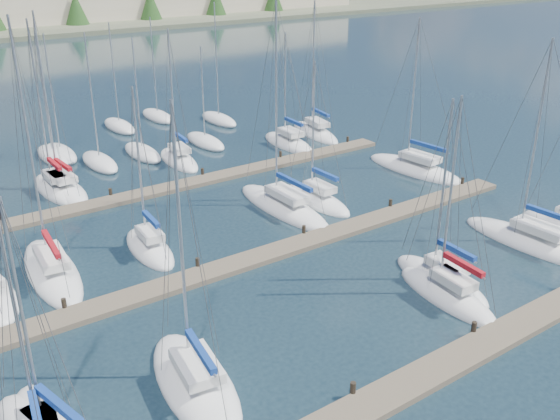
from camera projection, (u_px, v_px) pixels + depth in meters
ground at (50, 113)px, 71.95m from camera, size 400.00×400.00×0.00m
dock_near at (432, 372)px, 28.40m from camera, size 44.00×1.93×1.10m
dock_mid at (261, 256)px, 38.90m from camera, size 44.00×1.93×1.10m
dock_far at (164, 189)px, 49.40m from camera, size 44.00×1.93×1.10m
sailboat_k at (283, 207)px, 46.11m from camera, size 2.92×10.54×15.62m
sailboat_n at (55, 188)px, 49.48m from camera, size 2.33×7.66×13.89m
sailboat_p at (179, 160)px, 56.00m from camera, size 3.15×7.35×12.32m
sailboat_q at (288, 143)px, 60.72m from camera, size 3.34×7.92×11.36m
sailboat_d at (447, 295)px, 34.55m from camera, size 2.92×7.36×12.00m
sailboat_c at (195, 382)px, 27.73m from camera, size 4.19×8.47×13.52m
sailboat_o at (62, 189)px, 49.30m from camera, size 3.27×7.89×14.48m
sailboat_r at (315, 132)px, 64.04m from camera, size 3.98×8.83×13.93m
sailboat_e at (441, 280)px, 36.07m from camera, size 2.73×7.15×11.45m
sailboat_m at (415, 169)px, 53.83m from camera, size 3.83×10.02×13.44m
sailboat_l at (317, 200)px, 47.30m from camera, size 2.39×7.28×11.29m
sailboat_j at (150, 248)px, 39.85m from camera, size 2.78×6.62×11.22m
sailboat_i at (52, 271)px, 37.05m from camera, size 3.49×9.84×15.53m
sailboat_f at (531, 242)px, 40.65m from camera, size 3.16×9.91×13.83m
distant_boats at (55, 153)px, 57.35m from camera, size 36.93×20.75×13.30m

